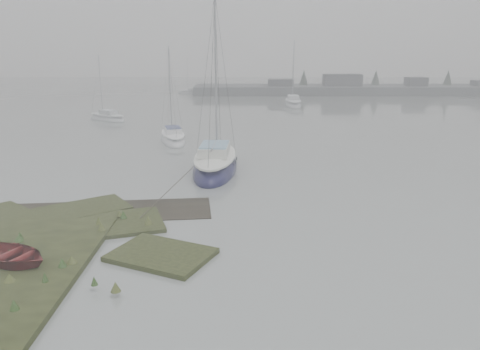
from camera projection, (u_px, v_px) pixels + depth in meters
name	position (u px, v px, depth m)	size (l,w,h in m)	color
ground	(206.00, 125.00, 46.53)	(160.00, 160.00, 0.00)	slate
far_shoreline	(382.00, 89.00, 77.09)	(60.00, 8.00, 4.15)	#4C4F51
sailboat_main	(215.00, 165.00, 29.05)	(3.04, 8.17, 11.36)	#0F0E34
sailboat_white	(173.00, 139.00, 38.05)	(3.26, 6.03, 8.11)	silver
sailboat_far_a	(107.00, 118.00, 49.16)	(5.19, 4.35, 7.27)	#B5BBBF
sailboat_far_b	(293.00, 104.00, 61.51)	(2.23, 6.47, 9.09)	#A7ACB0
sailboat_far_c	(192.00, 93.00, 77.48)	(4.60, 1.75, 6.38)	#9FA3A8
dinghy	(11.00, 255.00, 16.08)	(2.12, 2.97, 0.62)	maroon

